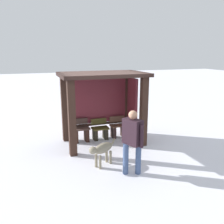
% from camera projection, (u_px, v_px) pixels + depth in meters
% --- Properties ---
extents(ground_plane, '(60.00, 60.00, 0.00)m').
position_uv_depth(ground_plane, '(103.00, 143.00, 8.01)').
color(ground_plane, white).
extents(bus_shelter, '(2.70, 1.72, 2.34)m').
position_uv_depth(bus_shelter, '(104.00, 93.00, 7.78)').
color(bus_shelter, '#331F17').
rests_on(bus_shelter, ground).
extents(bench_left_inside, '(0.58, 0.40, 0.77)m').
position_uv_depth(bench_left_inside, '(81.00, 133.00, 8.05)').
color(bench_left_inside, '#432F29').
rests_on(bench_left_inside, ground).
extents(bench_center_inside, '(0.58, 0.38, 0.71)m').
position_uv_depth(bench_center_inside, '(100.00, 131.00, 8.28)').
color(bench_center_inside, '#443C1A').
rests_on(bench_center_inside, ground).
extents(bench_right_inside, '(0.58, 0.35, 0.73)m').
position_uv_depth(bench_right_inside, '(118.00, 129.00, 8.50)').
color(bench_right_inside, brown).
rests_on(bench_right_inside, ground).
extents(person_walking, '(0.48, 0.65, 1.63)m').
position_uv_depth(person_walking, '(132.00, 137.00, 5.72)').
color(person_walking, '#2C1A23').
rests_on(person_walking, ground).
extents(dog, '(0.86, 0.54, 0.65)m').
position_uv_depth(dog, '(102.00, 150.00, 6.24)').
color(dog, gray).
rests_on(dog, ground).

